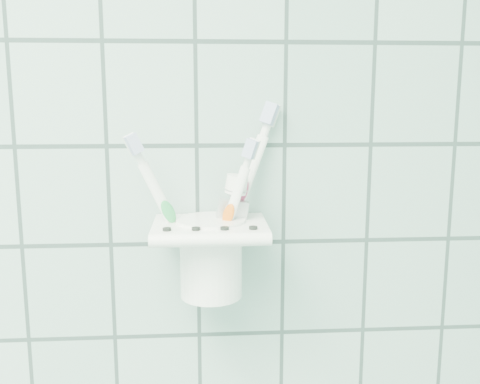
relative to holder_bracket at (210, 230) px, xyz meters
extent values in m
cube|color=white|center=(0.00, 0.04, -0.01)|extent=(0.05, 0.02, 0.04)
cube|color=white|center=(0.00, 0.00, 0.00)|extent=(0.13, 0.10, 0.01)
cylinder|color=white|center=(0.00, -0.05, 0.00)|extent=(0.13, 0.01, 0.01)
cylinder|color=black|center=(-0.05, -0.03, 0.01)|extent=(0.01, 0.01, 0.00)
cylinder|color=black|center=(-0.02, -0.03, 0.01)|extent=(0.01, 0.01, 0.00)
cylinder|color=black|center=(0.02, -0.03, 0.01)|extent=(0.01, 0.01, 0.00)
cylinder|color=black|center=(0.05, -0.03, 0.01)|extent=(0.01, 0.01, 0.00)
cylinder|color=white|center=(0.00, 0.00, -0.03)|extent=(0.07, 0.07, 0.09)
cylinder|color=white|center=(0.00, 0.00, 0.01)|extent=(0.08, 0.08, 0.01)
cylinder|color=black|center=(0.00, 0.00, 0.01)|extent=(0.06, 0.06, 0.00)
cylinder|color=white|center=(-0.01, 0.01, 0.01)|extent=(0.08, 0.03, 0.15)
cylinder|color=white|center=(-0.01, 0.01, 0.10)|extent=(0.02, 0.01, 0.02)
cube|color=silver|center=(-0.01, 0.01, 0.11)|extent=(0.02, 0.01, 0.03)
cube|color=white|center=(-0.01, 0.01, 0.11)|extent=(0.02, 0.01, 0.03)
ellipsoid|color=green|center=(-0.01, 0.01, 0.03)|extent=(0.02, 0.01, 0.03)
cylinder|color=white|center=(0.00, 0.02, 0.02)|extent=(0.08, 0.04, 0.18)
cylinder|color=white|center=(0.00, 0.02, 0.12)|extent=(0.02, 0.02, 0.03)
cube|color=silver|center=(0.00, 0.01, 0.14)|extent=(0.02, 0.02, 0.03)
cube|color=white|center=(0.00, 0.02, 0.14)|extent=(0.02, 0.01, 0.03)
ellipsoid|color=#D83F72|center=(0.00, 0.01, 0.04)|extent=(0.03, 0.02, 0.04)
cylinder|color=white|center=(0.00, 0.01, 0.01)|extent=(0.06, 0.03, 0.14)
cylinder|color=white|center=(0.00, 0.01, 0.09)|extent=(0.02, 0.01, 0.02)
cube|color=silver|center=(0.00, 0.00, 0.10)|extent=(0.02, 0.01, 0.02)
cube|color=white|center=(0.00, 0.01, 0.10)|extent=(0.02, 0.01, 0.02)
ellipsoid|color=orange|center=(0.00, 0.00, 0.02)|extent=(0.02, 0.01, 0.03)
cube|color=silver|center=(0.01, 0.01, -0.02)|extent=(0.05, 0.02, 0.10)
cube|color=silver|center=(0.01, 0.01, -0.06)|extent=(0.04, 0.01, 0.02)
cone|color=silver|center=(0.01, 0.01, 0.04)|extent=(0.03, 0.03, 0.02)
cylinder|color=white|center=(0.01, 0.01, 0.05)|extent=(0.03, 0.03, 0.02)
camera|label=1|loc=(-0.01, -0.58, 0.15)|focal=40.00mm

